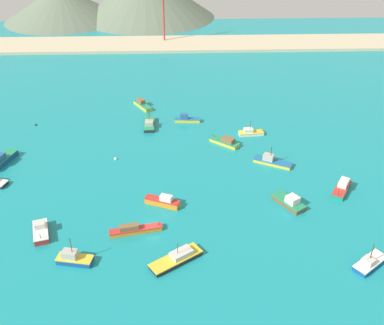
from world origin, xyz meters
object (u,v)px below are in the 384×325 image
(fishing_boat_3, at_px, (41,231))
(fishing_boat_5, at_px, (272,161))
(fishing_boat_1, at_px, (163,201))
(fishing_boat_0, at_px, (187,119))
(fishing_boat_7, at_px, (226,142))
(fishing_boat_10, at_px, (370,263))
(fishing_boat_14, at_px, (177,258))
(radio_tower, at_px, (163,9))
(fishing_boat_8, at_px, (73,258))
(fishing_boat_4, at_px, (142,105))
(fishing_boat_6, at_px, (1,160))
(fishing_boat_2, at_px, (342,188))
(fishing_boat_13, at_px, (250,132))
(fishing_boat_15, at_px, (134,230))
(buoy_1, at_px, (116,159))
(buoy_0, at_px, (36,125))
(fishing_boat_12, at_px, (290,202))
(fishing_boat_11, at_px, (149,124))

(fishing_boat_3, bearing_deg, fishing_boat_5, 26.20)
(fishing_boat_1, distance_m, fishing_boat_3, 26.32)
(fishing_boat_0, height_order, fishing_boat_3, fishing_boat_3)
(fishing_boat_3, bearing_deg, fishing_boat_7, 41.22)
(fishing_boat_5, height_order, fishing_boat_7, fishing_boat_5)
(fishing_boat_10, bearing_deg, fishing_boat_14, 175.96)
(radio_tower, bearing_deg, fishing_boat_1, -89.17)
(fishing_boat_14, bearing_deg, fishing_boat_8, 178.93)
(fishing_boat_4, relative_size, radio_tower, 0.29)
(fishing_boat_4, bearing_deg, fishing_boat_6, -135.59)
(fishing_boat_2, height_order, fishing_boat_4, fishing_boat_2)
(fishing_boat_13, xyz_separation_m, radio_tower, (-26.00, 88.71, 14.27))
(fishing_boat_1, height_order, fishing_boat_15, fishing_boat_1)
(buoy_1, bearing_deg, fishing_boat_1, -57.62)
(buoy_0, distance_m, radio_tower, 89.86)
(fishing_boat_2, distance_m, fishing_boat_13, 33.30)
(fishing_boat_3, bearing_deg, radio_tower, 80.00)
(fishing_boat_5, distance_m, radio_tower, 109.47)
(fishing_boat_3, distance_m, fishing_boat_7, 54.93)
(buoy_0, distance_m, buoy_1, 32.90)
(fishing_boat_6, height_order, fishing_boat_8, fishing_boat_8)
(fishing_boat_10, distance_m, radio_tower, 147.82)
(fishing_boat_8, height_order, fishing_boat_14, fishing_boat_8)
(fishing_boat_8, bearing_deg, fishing_boat_0, 68.78)
(fishing_boat_0, xyz_separation_m, fishing_boat_15, (-11.97, -50.38, -0.11))
(fishing_boat_7, bearing_deg, buoy_0, 166.38)
(fishing_boat_5, bearing_deg, fishing_boat_15, -142.22)
(fishing_boat_12, bearing_deg, fishing_boat_11, 129.82)
(fishing_boat_6, relative_size, fishing_boat_7, 1.20)
(fishing_boat_11, bearing_deg, fishing_boat_2, -36.83)
(buoy_1, height_order, radio_tower, radio_tower)
(fishing_boat_6, relative_size, fishing_boat_11, 1.11)
(fishing_boat_2, relative_size, fishing_boat_4, 0.93)
(fishing_boat_3, height_order, fishing_boat_5, fishing_boat_5)
(fishing_boat_4, xyz_separation_m, fishing_boat_12, (35.78, -53.31, 0.09))
(fishing_boat_8, distance_m, fishing_boat_15, 13.59)
(fishing_boat_3, bearing_deg, fishing_boat_0, 58.42)
(fishing_boat_13, bearing_deg, fishing_boat_12, -83.33)
(fishing_boat_7, xyz_separation_m, fishing_boat_8, (-33.12, -44.47, 0.18))
(fishing_boat_5, distance_m, fishing_boat_10, 38.60)
(fishing_boat_10, relative_size, radio_tower, 0.26)
(fishing_boat_0, bearing_deg, fishing_boat_1, -98.63)
(fishing_boat_13, xyz_separation_m, fishing_boat_15, (-29.95, -41.50, 0.02))
(fishing_boat_3, distance_m, buoy_1, 31.53)
(radio_tower, bearing_deg, buoy_0, -114.53)
(fishing_boat_10, xyz_separation_m, fishing_boat_13, (-14.76, 52.66, -0.06))
(fishing_boat_7, bearing_deg, buoy_1, -166.53)
(fishing_boat_4, height_order, fishing_boat_8, fishing_boat_8)
(fishing_boat_6, relative_size, fishing_boat_10, 1.31)
(fishing_boat_5, relative_size, fishing_boat_11, 1.09)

